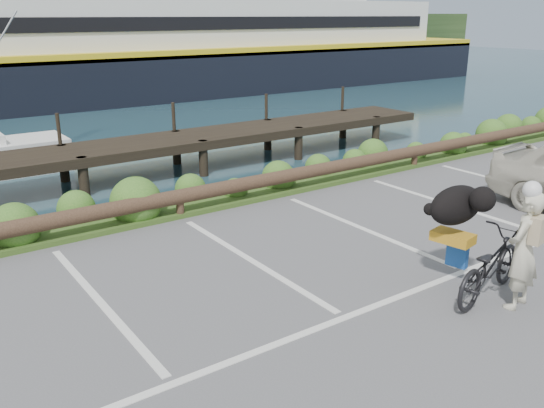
% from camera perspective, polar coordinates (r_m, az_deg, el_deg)
% --- Properties ---
extents(ground, '(72.00, 72.00, 0.00)m').
position_cam_1_polar(ground, '(8.37, 5.41, -10.05)').
color(ground, '#525254').
extents(vegetation_strip, '(34.00, 1.60, 0.10)m').
position_cam_1_polar(vegetation_strip, '(12.51, -10.48, -0.23)').
color(vegetation_strip, '#3D5B21').
rests_on(vegetation_strip, ground).
extents(log_rail, '(32.00, 0.30, 0.60)m').
position_cam_1_polar(log_rail, '(11.92, -9.04, -1.34)').
color(log_rail, '#443021').
rests_on(log_rail, ground).
extents(bicycle, '(1.96, 1.01, 0.98)m').
position_cam_1_polar(bicycle, '(8.97, 20.73, -5.72)').
color(bicycle, black).
rests_on(bicycle, ground).
extents(cyclist, '(0.69, 0.52, 1.71)m').
position_cam_1_polar(cyclist, '(8.70, 23.63, -4.24)').
color(cyclist, beige).
rests_on(cyclist, ground).
extents(dog, '(0.69, 1.09, 0.59)m').
position_cam_1_polar(dog, '(8.92, 17.79, -0.11)').
color(dog, black).
rests_on(dog, bicycle).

